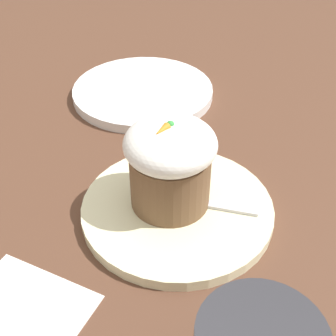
% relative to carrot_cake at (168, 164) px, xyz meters
% --- Properties ---
extents(ground_plane, '(4.00, 4.00, 0.00)m').
position_rel_carrot_cake_xyz_m(ground_plane, '(-0.00, 0.01, -0.07)').
color(ground_plane, '#513323').
extents(dessert_plate, '(0.22, 0.22, 0.01)m').
position_rel_carrot_cake_xyz_m(dessert_plate, '(-0.00, 0.01, -0.06)').
color(dessert_plate, beige).
rests_on(dessert_plate, ground_plane).
extents(carrot_cake, '(0.10, 0.10, 0.11)m').
position_rel_carrot_cake_xyz_m(carrot_cake, '(0.00, 0.00, 0.00)').
color(carrot_cake, brown).
rests_on(carrot_cake, dessert_plate).
extents(spoon, '(0.07, 0.12, 0.01)m').
position_rel_carrot_cake_xyz_m(spoon, '(-0.01, 0.01, -0.05)').
color(spoon, silver).
rests_on(spoon, dessert_plate).
extents(side_plate, '(0.22, 0.22, 0.01)m').
position_rel_carrot_cake_xyz_m(side_plate, '(-0.17, -0.20, -0.06)').
color(side_plate, white).
rests_on(side_plate, ground_plane).
extents(paper_napkin, '(0.17, 0.15, 0.00)m').
position_rel_carrot_cake_xyz_m(paper_napkin, '(0.21, -0.01, -0.07)').
color(paper_napkin, white).
rests_on(paper_napkin, ground_plane).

